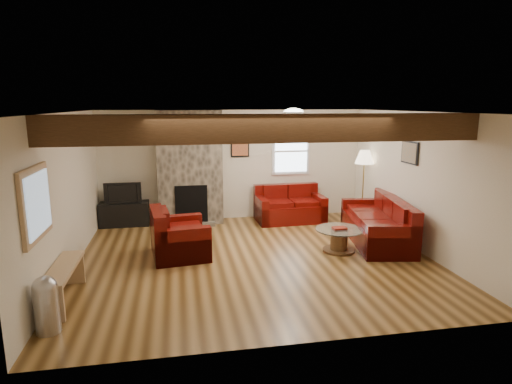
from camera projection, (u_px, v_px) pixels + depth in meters
room at (255, 188)px, 7.18m from camera, size 8.00×8.00×8.00m
oak_beam at (271, 128)px, 5.76m from camera, size 6.00×0.36×0.38m
chimney_breast at (190, 169)px, 9.41m from camera, size 1.40×0.67×2.50m
back_window at (291, 151)px, 9.97m from camera, size 0.90×0.08×1.10m
hatch_window at (36, 204)px, 5.17m from camera, size 0.08×1.00×0.90m
ceiling_dome at (294, 114)px, 7.96m from camera, size 0.40×0.40×0.18m
artwork_back at (240, 146)px, 9.72m from camera, size 0.42×0.06×0.52m
artwork_right at (409, 153)px, 7.89m from camera, size 0.06×0.55×0.42m
sofa_three at (377, 220)px, 8.25m from camera, size 1.30×2.34×0.85m
loveseat at (290, 204)px, 9.71m from camera, size 1.54×0.92×0.80m
armchair_red at (180, 232)px, 7.47m from camera, size 1.05×1.17×0.86m
coffee_table at (339, 240)px, 7.74m from camera, size 0.86×0.86×0.45m
tv_cabinet at (125, 214)px, 9.38m from camera, size 1.05×0.42×0.52m
television at (123, 192)px, 9.28m from camera, size 0.78×0.10×0.45m
floor_lamp at (364, 161)px, 9.44m from camera, size 0.42×0.42×1.63m
pine_bench at (64, 284)px, 5.77m from camera, size 0.30×1.30×0.49m
pedal_bin at (46, 304)px, 4.96m from camera, size 0.37×0.37×0.70m
coal_bucket at (195, 225)px, 8.92m from camera, size 0.33×0.33×0.31m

